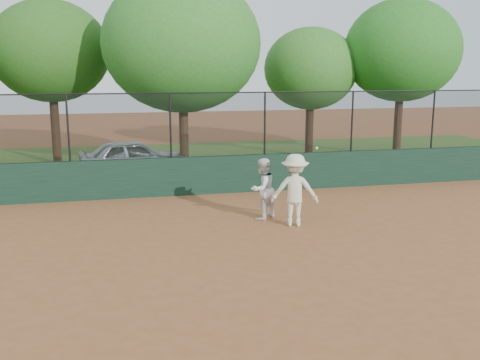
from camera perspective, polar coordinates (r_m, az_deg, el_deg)
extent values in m
plane|color=#965730|center=(11.29, -1.43, -8.38)|extent=(80.00, 80.00, 0.00)
cube|color=#183424|center=(16.85, -5.60, 0.42)|extent=(26.00, 0.20, 1.20)
cube|color=#305219|center=(22.82, -7.58, 1.81)|extent=(36.00, 12.00, 0.01)
imported|color=silver|center=(20.25, -11.28, 2.37)|extent=(4.16, 2.14, 1.35)
imported|color=white|center=(14.03, 2.40, -0.94)|extent=(0.99, 0.94, 1.62)
imported|color=beige|center=(13.46, 5.86, -1.08)|extent=(1.34, 1.02, 1.83)
sphere|color=#DCFC38|center=(13.12, 8.19, 3.39)|extent=(0.07, 0.07, 0.07)
cube|color=black|center=(16.61, -5.71, 5.84)|extent=(26.00, 0.02, 2.00)
cylinder|color=black|center=(16.54, -5.78, 9.22)|extent=(26.00, 0.04, 0.04)
cylinder|color=black|center=(16.53, -17.88, 5.31)|extent=(0.06, 0.06, 2.00)
cylinder|color=black|center=(16.55, -7.43, 5.78)|extent=(0.06, 0.06, 2.00)
cylinder|color=black|center=(17.11, 2.66, 6.06)|extent=(0.06, 0.06, 2.00)
cylinder|color=black|center=(18.16, 11.86, 6.15)|extent=(0.06, 0.06, 2.00)
cylinder|color=black|center=(19.61, 19.88, 6.10)|extent=(0.06, 0.06, 2.00)
cylinder|color=#3F2716|center=(23.49, -19.06, 4.97)|extent=(0.36, 0.36, 2.78)
ellipsoid|color=#285518|center=(23.37, -19.59, 12.82)|extent=(4.73, 4.30, 4.09)
cylinder|color=#4D331B|center=(20.94, -6.00, 4.45)|extent=(0.36, 0.36, 2.52)
ellipsoid|color=#2B6921|center=(20.80, -6.21, 14.25)|extent=(5.97, 5.43, 5.16)
cylinder|color=#3C2414|center=(24.43, 7.40, 5.19)|extent=(0.36, 0.36, 2.31)
ellipsoid|color=#2F6420|center=(24.28, 7.58, 11.69)|extent=(4.17, 3.79, 3.60)
cylinder|color=#412817|center=(25.15, 16.47, 5.46)|extent=(0.36, 0.36, 2.71)
ellipsoid|color=#24631C|center=(25.03, 16.92, 13.08)|extent=(5.15, 4.68, 4.45)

